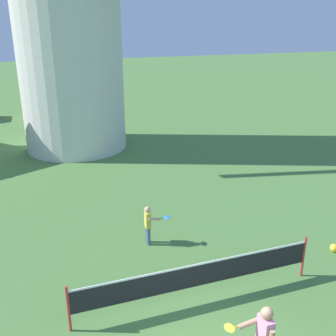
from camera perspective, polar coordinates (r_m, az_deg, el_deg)
name	(u,v)px	position (r m, az deg, el deg)	size (l,w,h in m)	color
tennis_net	(198,275)	(9.22, 4.27, -15.08)	(5.74, 0.06, 1.10)	red
player_far	(149,223)	(11.32, -2.78, -7.85)	(0.70, 0.50, 1.17)	slate
stray_ball	(334,248)	(12.12, 22.73, -10.51)	(0.23, 0.23, 0.23)	yellow
parked_car_silver	(58,102)	(27.78, -15.51, 9.07)	(4.14, 2.16, 1.56)	silver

